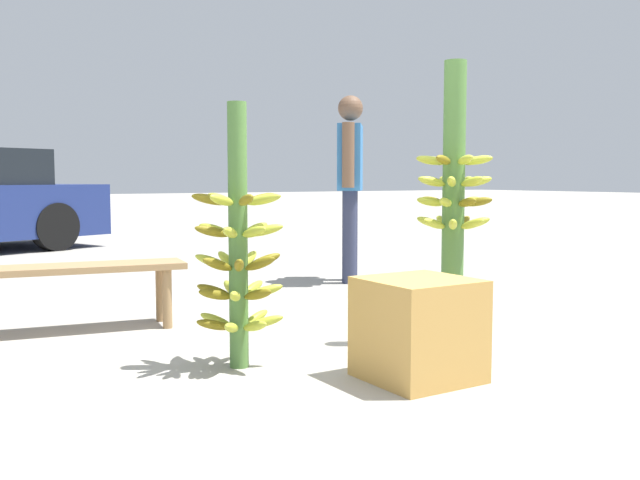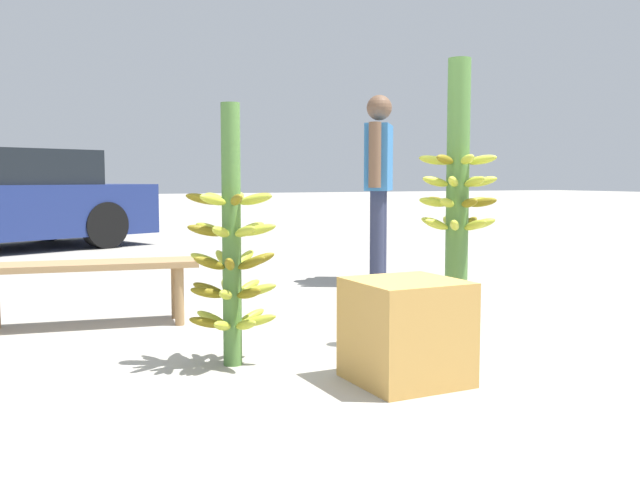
{
  "view_description": "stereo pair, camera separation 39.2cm",
  "coord_description": "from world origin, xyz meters",
  "views": [
    {
      "loc": [
        -2.18,
        -2.7,
        0.95
      ],
      "look_at": [
        -0.11,
        0.62,
        0.61
      ],
      "focal_mm": 40.0,
      "sensor_mm": 36.0,
      "label": 1
    },
    {
      "loc": [
        -1.84,
        -2.89,
        0.95
      ],
      "look_at": [
        -0.11,
        0.62,
        0.61
      ],
      "focal_mm": 40.0,
      "sensor_mm": 36.0,
      "label": 2
    }
  ],
  "objects": [
    {
      "name": "market_bench",
      "position": [
        -1.18,
        1.79,
        0.35
      ],
      "size": [
        1.41,
        0.55,
        0.42
      ],
      "rotation": [
        0.0,
        0.0,
        -0.16
      ],
      "color": "#99754C",
      "rests_on": "ground_plane"
    },
    {
      "name": "banana_stalk_left",
      "position": [
        -0.66,
        0.5,
        0.59
      ],
      "size": [
        0.46,
        0.46,
        1.32
      ],
      "color": "#4C7A38",
      "rests_on": "ground_plane"
    },
    {
      "name": "ground_plane",
      "position": [
        0.0,
        0.0,
        0.0
      ],
      "size": [
        80.0,
        80.0,
        0.0
      ],
      "primitive_type": "plane",
      "color": "#9E998E"
    },
    {
      "name": "produce_crate",
      "position": [
        -0.04,
        -0.14,
        0.24
      ],
      "size": [
        0.48,
        0.48,
        0.48
      ],
      "color": "#C69347",
      "rests_on": "ground_plane"
    },
    {
      "name": "vendor_person",
      "position": [
        1.48,
        2.66,
        1.0
      ],
      "size": [
        0.5,
        0.6,
        1.69
      ],
      "rotation": [
        0.0,
        0.0,
        0.91
      ],
      "color": "#2D334C",
      "rests_on": "ground_plane"
    },
    {
      "name": "banana_stalk_center",
      "position": [
        0.59,
        0.32,
        0.82
      ],
      "size": [
        0.44,
        0.44,
        1.6
      ],
      "color": "#4C7A38",
      "rests_on": "ground_plane"
    }
  ]
}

